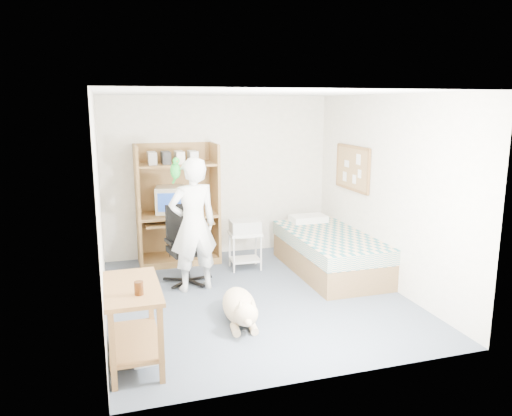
% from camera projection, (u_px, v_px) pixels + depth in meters
% --- Properties ---
extents(floor, '(4.00, 4.00, 0.00)m').
position_uv_depth(floor, '(255.00, 297.00, 6.28)').
color(floor, '#454C5E').
rests_on(floor, ground).
extents(wall_back, '(3.60, 0.02, 2.50)m').
position_uv_depth(wall_back, '(218.00, 176.00, 7.89)').
color(wall_back, beige).
rests_on(wall_back, floor).
extents(wall_right, '(0.02, 4.00, 2.50)m').
position_uv_depth(wall_right, '(386.00, 192.00, 6.54)').
color(wall_right, beige).
rests_on(wall_right, floor).
extents(wall_left, '(0.02, 4.00, 2.50)m').
position_uv_depth(wall_left, '(99.00, 208.00, 5.50)').
color(wall_left, beige).
rests_on(wall_left, floor).
extents(ceiling, '(3.60, 4.00, 0.02)m').
position_uv_depth(ceiling, '(255.00, 93.00, 5.76)').
color(ceiling, white).
rests_on(ceiling, wall_back).
extents(computer_hutch, '(1.20, 0.63, 1.80)m').
position_uv_depth(computer_hutch, '(177.00, 209.00, 7.53)').
color(computer_hutch, brown).
rests_on(computer_hutch, floor).
extents(bed, '(1.02, 2.02, 0.66)m').
position_uv_depth(bed, '(329.00, 252.00, 7.17)').
color(bed, brown).
rests_on(bed, floor).
extents(side_desk, '(0.50, 1.00, 0.75)m').
position_uv_depth(side_desk, '(133.00, 312.00, 4.61)').
color(side_desk, brown).
rests_on(side_desk, floor).
extents(corkboard, '(0.04, 0.94, 0.66)m').
position_uv_depth(corkboard, '(352.00, 168.00, 7.33)').
color(corkboard, olive).
rests_on(corkboard, wall_right).
extents(office_chair, '(0.59, 0.59, 1.04)m').
position_uv_depth(office_chair, '(186.00, 255.00, 6.73)').
color(office_chair, black).
rests_on(office_chair, floor).
extents(person, '(0.69, 0.52, 1.73)m').
position_uv_depth(person, '(193.00, 225.00, 6.36)').
color(person, white).
rests_on(person, floor).
extents(parrot, '(0.13, 0.22, 0.35)m').
position_uv_depth(parrot, '(176.00, 169.00, 6.17)').
color(parrot, '#148F20').
rests_on(parrot, person).
extents(dog, '(0.43, 1.13, 0.42)m').
position_uv_depth(dog, '(240.00, 307.00, 5.50)').
color(dog, beige).
rests_on(dog, floor).
extents(printer_cart, '(0.47, 0.39, 0.55)m').
position_uv_depth(printer_cart, '(245.00, 245.00, 7.28)').
color(printer_cart, silver).
rests_on(printer_cart, floor).
extents(printer, '(0.43, 0.34, 0.18)m').
position_uv_depth(printer, '(245.00, 226.00, 7.22)').
color(printer, '#ACADA8').
rests_on(printer, printer_cart).
extents(crt_monitor, '(0.49, 0.50, 0.40)m').
position_uv_depth(crt_monitor, '(170.00, 200.00, 7.48)').
color(crt_monitor, beige).
rests_on(crt_monitor, computer_hutch).
extents(keyboard, '(0.47, 0.21, 0.03)m').
position_uv_depth(keyboard, '(182.00, 221.00, 7.43)').
color(keyboard, beige).
rests_on(keyboard, computer_hutch).
extents(pencil_cup, '(0.08, 0.08, 0.12)m').
position_uv_depth(pencil_cup, '(199.00, 209.00, 7.54)').
color(pencil_cup, gold).
rests_on(pencil_cup, computer_hutch).
extents(drink_glass, '(0.08, 0.08, 0.12)m').
position_uv_depth(drink_glass, '(139.00, 288.00, 4.33)').
color(drink_glass, '#3A1C09').
rests_on(drink_glass, side_desk).
extents(floor_box_a, '(0.27, 0.23, 0.10)m').
position_uv_depth(floor_box_a, '(146.00, 357.00, 4.68)').
color(floor_box_a, white).
rests_on(floor_box_a, floor).
extents(floor_box_b, '(0.23, 0.26, 0.08)m').
position_uv_depth(floor_box_b, '(146.00, 342.00, 4.99)').
color(floor_box_b, '#B6B6B1').
rests_on(floor_box_b, floor).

